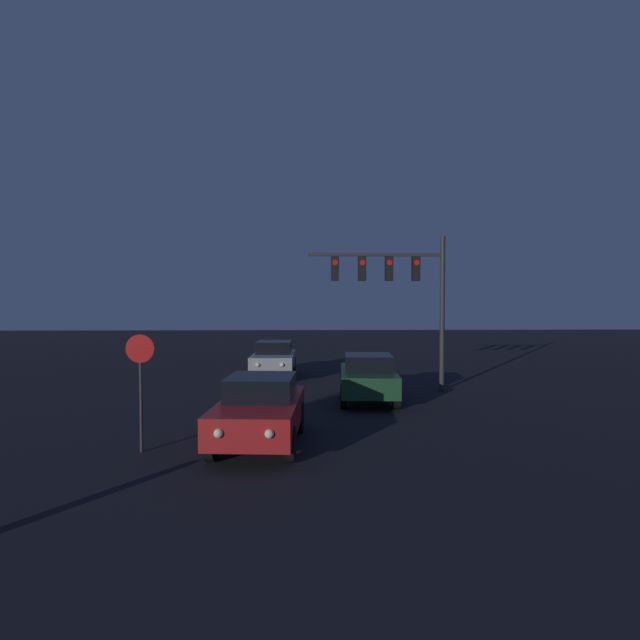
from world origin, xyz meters
TOP-DOWN VIEW (x-y plane):
  - car_near at (-1.48, 11.27)m, footprint 2.03×4.06m
  - car_mid at (1.63, 16.23)m, footprint 2.04×4.07m
  - car_far at (-1.81, 21.79)m, footprint 1.87×4.00m
  - traffic_signal_mast at (2.99, 18.12)m, footprint 5.05×0.30m
  - stop_sign at (-4.01, 10.75)m, footprint 0.61×0.07m

SIDE VIEW (x-z plane):
  - car_near at x=-1.48m, z-range 0.03..1.59m
  - car_mid at x=1.63m, z-range 0.03..1.59m
  - car_far at x=-1.81m, z-range 0.03..1.59m
  - stop_sign at x=-4.01m, z-range 0.46..3.03m
  - traffic_signal_mast at x=2.99m, z-range 1.16..6.87m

